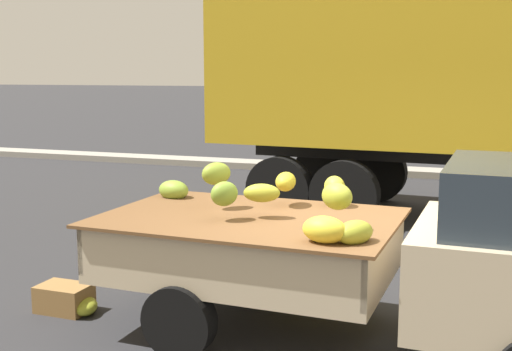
{
  "coord_description": "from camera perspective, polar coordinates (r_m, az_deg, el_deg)",
  "views": [
    {
      "loc": [
        1.02,
        -5.75,
        2.4
      ],
      "look_at": [
        -1.1,
        0.25,
        1.39
      ],
      "focal_mm": 45.17,
      "sensor_mm": 36.0,
      "label": 1
    }
  ],
  "objects": [
    {
      "name": "curb_strip",
      "position": [
        15.68,
        15.51,
        0.19
      ],
      "size": [
        80.0,
        0.8,
        0.16
      ],
      "primitive_type": "cube",
      "color": "gray",
      "rests_on": "ground"
    },
    {
      "name": "pickup_truck",
      "position": [
        5.65,
        17.77,
        -7.02
      ],
      "size": [
        4.84,
        2.01,
        1.7
      ],
      "rotation": [
        0.0,
        0.0,
        -0.03
      ],
      "color": "#CCB793",
      "rests_on": "ground"
    },
    {
      "name": "ground",
      "position": [
        6.31,
        8.96,
        -13.41
      ],
      "size": [
        220.0,
        220.0,
        0.0
      ],
      "primitive_type": "plane",
      "color": "#28282B"
    },
    {
      "name": "produce_crate",
      "position": [
        6.95,
        -16.62,
        -10.36
      ],
      "size": [
        0.53,
        0.37,
        0.27
      ],
      "primitive_type": "cube",
      "rotation": [
        0.0,
        0.0,
        -0.02
      ],
      "color": "olive",
      "rests_on": "ground"
    },
    {
      "name": "fallen_banana_bunch_near_tailgate",
      "position": [
        6.83,
        -14.9,
        -11.1
      ],
      "size": [
        0.4,
        0.44,
        0.17
      ],
      "primitive_type": "ellipsoid",
      "rotation": [
        0.0,
        0.0,
        2.13
      ],
      "color": "#959F29",
      "rests_on": "ground"
    }
  ]
}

